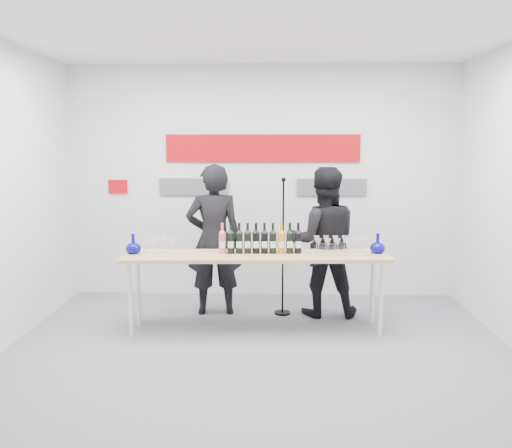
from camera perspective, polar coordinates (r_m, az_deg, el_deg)
name	(u,v)px	position (r m, az deg, el deg)	size (l,w,h in m)	color
ground	(259,355)	(4.93, 0.32, -14.77)	(5.00, 5.00, 0.00)	slate
back_wall	(263,183)	(6.53, 0.76, 4.71)	(5.00, 0.04, 3.00)	silver
signage	(258,159)	(6.48, 0.26, 7.40)	(3.38, 0.02, 0.79)	#B4070D
tasting_table	(256,260)	(5.32, -0.03, -4.15)	(2.82, 0.67, 0.84)	#D4BA72
wine_bottles	(260,238)	(5.32, 0.49, -1.62)	(0.89, 0.11, 0.33)	#CC5966
decanter_left	(133,243)	(5.49, -13.85, -2.17)	(0.16, 0.16, 0.21)	#09067D
decanter_right	(378,243)	(5.51, 13.73, -2.13)	(0.16, 0.16, 0.21)	#09067D
glasses_left	(157,246)	(5.37, -11.26, -2.50)	(0.37, 0.23, 0.18)	silver
glasses_right	(341,246)	(5.37, 9.68, -2.45)	(0.57, 0.24, 0.18)	silver
presenter_left	(214,240)	(5.87, -4.84, -1.82)	(0.65, 0.43, 1.78)	black
presenter_right	(323,242)	(5.87, 7.64, -2.03)	(0.85, 0.66, 1.74)	black
mic_stand	(283,273)	(5.90, 3.07, -5.65)	(0.19, 0.19, 1.62)	black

